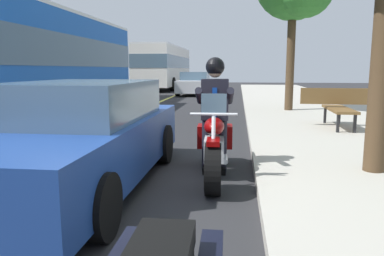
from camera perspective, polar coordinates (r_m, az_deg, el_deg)
ground_plane at (r=5.47m, az=-11.95°, el=-7.80°), size 80.00×80.00×0.00m
motorcycle_main at (r=5.46m, az=3.45°, el=-2.75°), size 2.22×0.65×1.26m
rider_main at (r=5.56m, az=3.51°, el=3.55°), size 0.64×0.57×1.74m
bus_near at (r=12.29m, az=-23.01°, el=9.77°), size 11.05×2.70×3.30m
bus_far at (r=29.92m, az=-4.23°, el=9.59°), size 11.05×2.70×3.30m
car_silver at (r=23.13m, az=0.48°, el=6.86°), size 4.60×1.92×1.40m
car_dark at (r=5.14m, az=-16.93°, el=-1.17°), size 4.60×1.92×1.40m
bench_sidewalk at (r=9.81m, az=21.60°, el=3.41°), size 1.82×1.80×0.95m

